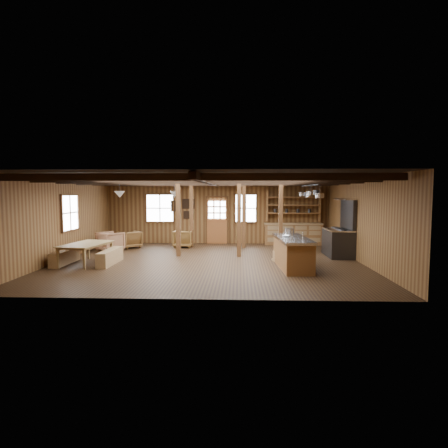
# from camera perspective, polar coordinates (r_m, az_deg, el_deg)

# --- Properties ---
(room) EXTENTS (10.04, 9.04, 2.84)m
(room) POSITION_cam_1_polar(r_m,az_deg,el_deg) (12.48, -2.29, 0.63)
(room) COLOR black
(room) RESTS_ON ground
(ceiling_joists) EXTENTS (9.80, 8.82, 0.18)m
(ceiling_joists) POSITION_cam_1_polar(r_m,az_deg,el_deg) (12.63, -2.25, 6.49)
(ceiling_joists) COLOR black
(ceiling_joists) RESTS_ON ceiling
(timber_posts) EXTENTS (3.95, 2.35, 2.80)m
(timber_posts) POSITION_cam_1_polar(r_m,az_deg,el_deg) (14.52, 0.41, 1.22)
(timber_posts) COLOR #422412
(timber_posts) RESTS_ON floor
(back_door) EXTENTS (1.02, 0.08, 2.15)m
(back_door) POSITION_cam_1_polar(r_m,az_deg,el_deg) (16.95, -1.08, -0.02)
(back_door) COLOR brown
(back_door) RESTS_ON floor
(window_back_left) EXTENTS (1.32, 0.06, 1.32)m
(window_back_left) POSITION_cam_1_polar(r_m,az_deg,el_deg) (17.26, -9.73, 2.39)
(window_back_left) COLOR white
(window_back_left) RESTS_ON wall_back
(window_back_right) EXTENTS (1.02, 0.06, 1.32)m
(window_back_right) POSITION_cam_1_polar(r_m,az_deg,el_deg) (16.88, 3.33, 2.40)
(window_back_right) COLOR white
(window_back_right) RESTS_ON wall_back
(window_left) EXTENTS (0.14, 1.24, 1.32)m
(window_left) POSITION_cam_1_polar(r_m,az_deg,el_deg) (14.24, -22.45, 1.59)
(window_left) COLOR white
(window_left) RESTS_ON wall_back
(notice_boards) EXTENTS (1.08, 0.03, 0.90)m
(notice_boards) POSITION_cam_1_polar(r_m,az_deg,el_deg) (17.06, -6.11, 2.53)
(notice_boards) COLOR silver
(notice_boards) RESTS_ON wall_back
(back_counter) EXTENTS (2.55, 0.60, 2.45)m
(back_counter) POSITION_cam_1_polar(r_m,az_deg,el_deg) (16.87, 10.48, -1.08)
(back_counter) COLOR brown
(back_counter) RESTS_ON floor
(pendant_lamps) EXTENTS (1.86, 2.36, 0.66)m
(pendant_lamps) POSITION_cam_1_polar(r_m,az_deg,el_deg) (13.80, -11.35, 4.48)
(pendant_lamps) COLOR #2D2D2F
(pendant_lamps) RESTS_ON ceiling
(pot_rack) EXTENTS (0.36, 3.00, 0.42)m
(pot_rack) POSITION_cam_1_polar(r_m,az_deg,el_deg) (12.87, 13.08, 4.58)
(pot_rack) COLOR #2D2D2F
(pot_rack) RESTS_ON ceiling
(kitchen_island) EXTENTS (1.03, 2.55, 1.20)m
(kitchen_island) POSITION_cam_1_polar(r_m,az_deg,el_deg) (11.68, 10.40, -4.29)
(kitchen_island) COLOR brown
(kitchen_island) RESTS_ON floor
(step_stool) EXTENTS (0.44, 0.34, 0.35)m
(step_stool) POSITION_cam_1_polar(r_m,az_deg,el_deg) (12.72, 8.36, -4.89)
(step_stool) COLOR brown
(step_stool) RESTS_ON floor
(commercial_range) EXTENTS (0.87, 1.70, 2.10)m
(commercial_range) POSITION_cam_1_polar(r_m,az_deg,el_deg) (14.17, 17.21, -2.06)
(commercial_range) COLOR #2D2D2F
(commercial_range) RESTS_ON floor
(dining_table) EXTENTS (1.33, 2.04, 0.67)m
(dining_table) POSITION_cam_1_polar(r_m,az_deg,el_deg) (12.91, -20.08, -4.28)
(dining_table) COLOR olive
(dining_table) RESTS_ON floor
(bench_wall) EXTENTS (0.30, 1.62, 0.45)m
(bench_wall) POSITION_cam_1_polar(r_m,az_deg,el_deg) (13.23, -23.08, -4.65)
(bench_wall) COLOR brown
(bench_wall) RESTS_ON floor
(bench_aisle) EXTENTS (0.32, 1.71, 0.47)m
(bench_aisle) POSITION_cam_1_polar(r_m,az_deg,el_deg) (12.67, -16.96, -4.82)
(bench_aisle) COLOR brown
(bench_aisle) RESTS_ON floor
(armchair_a) EXTENTS (1.08, 1.08, 0.71)m
(armchair_a) POSITION_cam_1_polar(r_m,az_deg,el_deg) (16.09, -14.11, -2.31)
(armchair_a) COLOR brown
(armchair_a) RESTS_ON floor
(armchair_b) EXTENTS (0.79, 0.81, 0.73)m
(armchair_b) POSITION_cam_1_polar(r_m,az_deg,el_deg) (15.91, -6.22, -2.24)
(armchair_b) COLOR brown
(armchair_b) RESTS_ON floor
(armchair_c) EXTENTS (1.18, 1.18, 0.78)m
(armchair_c) POSITION_cam_1_polar(r_m,az_deg,el_deg) (15.44, -16.91, -2.54)
(armchair_c) COLOR #906041
(armchair_c) RESTS_ON floor
(counter_pot) EXTENTS (0.32, 0.32, 0.19)m
(counter_pot) POSITION_cam_1_polar(r_m,az_deg,el_deg) (12.48, 9.89, -1.11)
(counter_pot) COLOR silver
(counter_pot) RESTS_ON kitchen_island
(bowl) EXTENTS (0.29, 0.29, 0.06)m
(bowl) POSITION_cam_1_polar(r_m,az_deg,el_deg) (11.72, 9.40, -1.83)
(bowl) COLOR silver
(bowl) RESTS_ON kitchen_island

